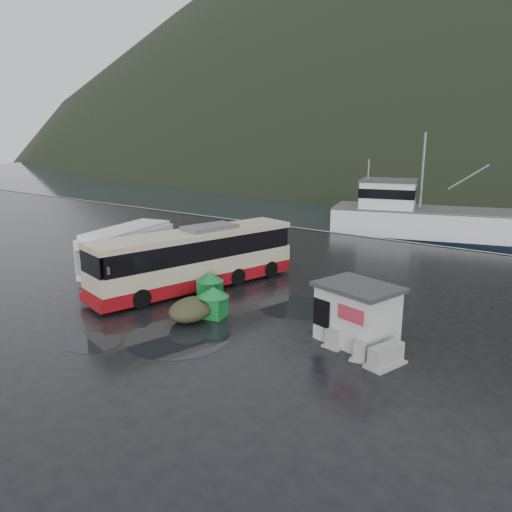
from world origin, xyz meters
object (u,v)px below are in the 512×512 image
Objects in this scene: jersey_barrier_b at (340,344)px; fishing_trawler at (452,230)px; dome_tent at (192,319)px; ticket_kiosk at (356,342)px; jersey_barrier_a at (364,356)px; white_van at (130,272)px; waste_bin_left at (214,317)px; waste_bin_right at (210,299)px; jersey_barrier_c at (385,365)px; coach_bus at (196,287)px.

jersey_barrier_b is 27.42m from fishing_trawler.
ticket_kiosk is at bearing 16.58° from dome_tent.
jersey_barrier_a is 0.06× the size of fishing_trawler.
jersey_barrier_a is (16.32, -2.39, 0.00)m from white_van.
waste_bin_left is 1.01× the size of waste_bin_right.
jersey_barrier_c is at bearing -95.58° from fishing_trawler.
fishing_trawler is (2.74, 27.95, 0.00)m from waste_bin_left.
ticket_kiosk is (7.01, 2.09, 0.00)m from dome_tent.
fishing_trawler reaches higher than jersey_barrier_c.
jersey_barrier_c reaches higher than jersey_barrier_b.
waste_bin_left is 0.93× the size of jersey_barrier_b.
dome_tent is at bearing -166.69° from jersey_barrier_b.
fishing_trawler is at bearing 80.21° from waste_bin_right.
coach_bus is 11.30m from jersey_barrier_a.
waste_bin_left is 6.07m from jersey_barrier_b.
waste_bin_left reaches higher than jersey_barrier_c.
ticket_kiosk is 26.95m from fishing_trawler.
white_van reaches higher than jersey_barrier_a.
waste_bin_left is 0.57× the size of dome_tent.
jersey_barrier_c is at bearing -21.22° from ticket_kiosk.
white_van is 0.28× the size of fishing_trawler.
ticket_kiosk reaches higher than dome_tent.
jersey_barrier_b is (6.60, 1.56, 0.00)m from dome_tent.
waste_bin_right is 8.23m from ticket_kiosk.
waste_bin_left reaches higher than waste_bin_right.
ticket_kiosk is at bearing -18.67° from white_van.
white_van is 27.91m from fishing_trawler.
waste_bin_left is at bearing -112.25° from fishing_trawler.
dome_tent is at bearing -174.76° from jersey_barrier_c.
fishing_trawler is (-5.47, 27.98, 0.00)m from jersey_barrier_c.
jersey_barrier_c is (11.95, -2.86, 0.00)m from coach_bus.
fishing_trawler is (3.32, 28.78, 0.00)m from dome_tent.
jersey_barrier_a is (7.84, 1.10, 0.00)m from dome_tent.
dome_tent is (1.20, -2.59, 0.00)m from waste_bin_right.
white_van is at bearing 172.96° from waste_bin_right.
coach_bus is at bearing -121.12° from fishing_trawler.
white_van reaches higher than ticket_kiosk.
jersey_barrier_a is at bearing -97.37° from fishing_trawler.
waste_bin_left is 0.46× the size of ticket_kiosk.
dome_tent is at bearing -35.61° from coach_bus.
waste_bin_right is 0.92× the size of jersey_barrier_b.
coach_bus reaches higher than white_van.
jersey_barrier_b is (6.02, 0.72, 0.00)m from waste_bin_left.
jersey_barrier_a is at bearing 2.04° from waste_bin_left.
white_van is 4.67× the size of waste_bin_left.
jersey_barrier_c is (1.78, -1.28, 0.00)m from ticket_kiosk.
coach_bus is 8.38× the size of waste_bin_right.
ticket_kiosk is 0.67m from jersey_barrier_b.
waste_bin_left is at bearing -23.53° from coach_bus.
coach_bus is at bearing 142.87° from waste_bin_left.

